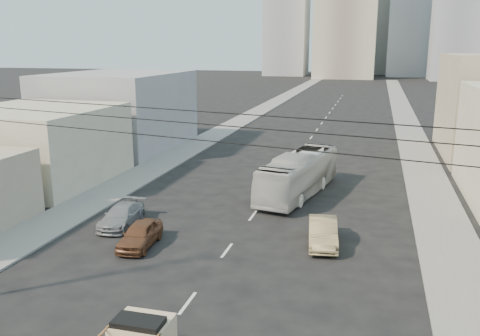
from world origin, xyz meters
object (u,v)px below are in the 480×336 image
at_px(sedan_tan, 323,232).
at_px(city_bus, 299,174).
at_px(sedan_grey, 122,216).
at_px(sedan_brown, 140,235).

bearing_deg(sedan_tan, city_bus, 98.82).
distance_m(sedan_tan, sedan_grey, 12.29).
bearing_deg(city_bus, sedan_brown, -108.16).
height_order(city_bus, sedan_grey, city_bus).
xyz_separation_m(city_bus, sedan_grey, (-9.51, -9.50, -0.92)).
bearing_deg(city_bus, sedan_tan, -62.04).
relative_size(city_bus, sedan_tan, 2.54).
height_order(city_bus, sedan_brown, city_bus).
height_order(sedan_brown, sedan_tan, sedan_tan).
bearing_deg(sedan_grey, city_bus, 40.99).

